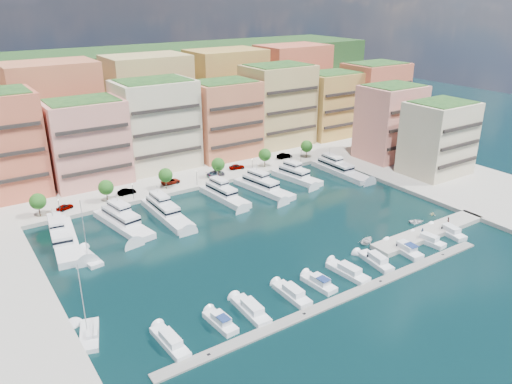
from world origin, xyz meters
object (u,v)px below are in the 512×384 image
Objects in this scene: tree_0 at (38,201)px; cruiser_8 at (428,241)px; tree_5 at (307,146)px; lamppost_0 at (59,205)px; yacht_4 at (262,187)px; lamppost_1 at (133,189)px; cruiser_4 at (319,283)px; cruiser_1 at (221,322)px; car_0 at (65,207)px; car_3 at (216,173)px; car_4 at (237,167)px; person_0 at (422,231)px; car_1 at (127,192)px; cruiser_6 at (376,261)px; tender_2 at (417,222)px; cruiser_3 at (292,294)px; yacht_1 at (122,222)px; cruiser_5 at (348,272)px; sailboat_2 at (88,258)px; tree_1 at (106,187)px; car_5 at (284,156)px; tender_3 at (432,214)px; tree_4 at (265,155)px; tree_3 at (218,164)px; yacht_5 at (295,176)px; yacht_3 at (223,194)px; cruiser_0 at (170,342)px; sailboat_0 at (90,336)px; cruiser_2 at (251,310)px; tender_0 at (367,240)px; lamppost_4 at (301,153)px; yacht_6 at (338,169)px; cruiser_9 at (449,232)px; yacht_0 at (63,237)px; yacht_2 at (165,211)px; person_1 at (448,221)px; tree_2 at (166,175)px; cruiser_7 at (405,250)px.

tree_0 is 0.72× the size of cruiser_8.
lamppost_0 is at bearing -178.27° from tree_5.
tree_0 is at bearing 165.80° from yacht_4.
lamppost_1 is 0.57× the size of cruiser_4.
cruiser_1 is (-38.58, -44.50, -0.52)m from yacht_4.
car_0 is 41.88m from car_3.
lamppost_0 is 0.76× the size of car_3.
person_0 reaches higher than car_4.
lamppost_0 reaches higher than car_1.
cruiser_6 is 2.45× the size of tender_2.
cruiser_1 reaches higher than tender_2.
cruiser_8 is (36.51, 0.01, 0.00)m from cruiser_3.
yacht_1 is at bearing 6.28° from person_0.
sailboat_2 is (-39.25, 33.02, -0.23)m from cruiser_5.
tree_1 reaches higher than car_5.
tree_0 is at bearing 38.34° from tender_3.
tree_4 reaches higher than car_5.
tree_0 is 48.00m from tree_3.
cruiser_4 is (-30.63, -46.29, -0.64)m from yacht_5.
cruiser_1 is 0.99× the size of cruiser_4.
yacht_3 is 14.61m from car_3.
yacht_3 is 0.88× the size of yacht_4.
tree_3 reaches higher than cruiser_5.
sailboat_0 is at bearing 138.41° from cruiser_0.
yacht_4 is 55.24m from cruiser_2.
sailboat_2 is at bearing -116.07° from tree_1.
sailboat_2 is at bearing 52.48° from tender_3.
tree_4 is at bearing -31.39° from tender_0.
lamppost_4 is 64.92m from cruiser_5.
tree_0 is at bearing 178.27° from lamppost_4.
cruiser_1 is 84.97m from car_5.
cruiser_2 is (14.66, 0.00, 0.00)m from cruiser_0.
cruiser_8 is 2.19× the size of tender_2.
lamppost_1 is 2.48× the size of tender_3.
yacht_6 reaches higher than cruiser_4.
cruiser_9 is 1.63× the size of car_5.
cruiser_1 is (13.55, -43.45, -0.64)m from yacht_0.
cruiser_4 is (31.81, -55.79, -3.26)m from lamppost_0.
cruiser_6 is at bearing 163.30° from car_5.
tender_2 is (51.10, 7.90, -0.18)m from cruiser_2.
yacht_2 is (21.34, -11.80, -2.62)m from lamppost_0.
yacht_6 is 2.54× the size of cruiser_3.
yacht_0 reaches higher than cruiser_8.
tender_0 is at bearing 54.97° from cruiser_6.
yacht_3 is 54.72m from person_1.
tender_2 is 56.76m from car_3.
tree_1 is 0.65× the size of cruiser_6.
tree_0 is 76.04m from lamppost_4.
person_1 is (-2.99, -6.32, 1.41)m from tender_3.
tree_2 reaches higher than cruiser_7.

